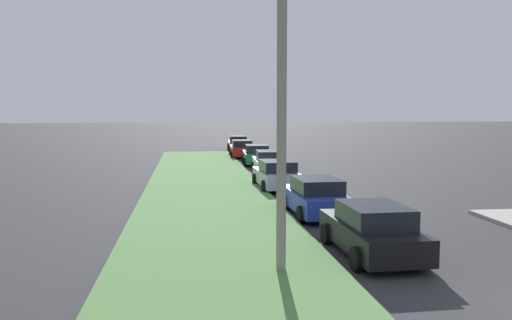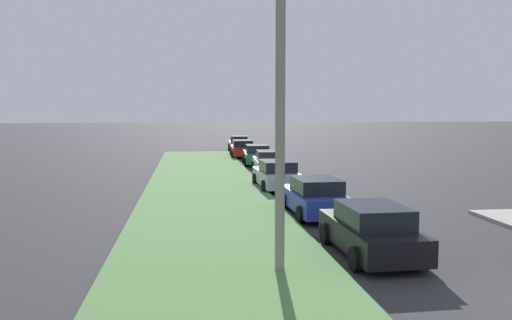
# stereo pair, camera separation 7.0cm
# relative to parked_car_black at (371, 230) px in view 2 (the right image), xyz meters

# --- Properties ---
(grass_median) EXTENTS (60.00, 6.00, 0.12)m
(grass_median) POSITION_rel_parked_car_black_xyz_m (5.12, 4.23, -0.66)
(grass_median) COLOR #517F42
(grass_median) RESTS_ON ground
(parked_car_black) EXTENTS (4.34, 2.09, 1.47)m
(parked_car_black) POSITION_rel_parked_car_black_xyz_m (0.00, 0.00, 0.00)
(parked_car_black) COLOR black
(parked_car_black) RESTS_ON ground
(parked_car_blue) EXTENTS (4.35, 2.12, 1.47)m
(parked_car_blue) POSITION_rel_parked_car_black_xyz_m (5.57, 0.22, 0.00)
(parked_car_blue) COLOR #23389E
(parked_car_blue) RESTS_ON ground
(parked_car_silver) EXTENTS (4.37, 2.15, 1.47)m
(parked_car_silver) POSITION_rel_parked_car_black_xyz_m (12.37, 0.56, 0.00)
(parked_car_silver) COLOR #B2B5BA
(parked_car_silver) RESTS_ON ground
(parked_car_white) EXTENTS (4.38, 2.17, 1.47)m
(parked_car_white) POSITION_rel_parked_car_black_xyz_m (18.60, -0.04, 0.00)
(parked_car_white) COLOR silver
(parked_car_white) RESTS_ON ground
(parked_car_green) EXTENTS (4.39, 2.19, 1.47)m
(parked_car_green) POSITION_rel_parked_car_black_xyz_m (24.07, 0.05, 0.00)
(parked_car_green) COLOR #1E6B38
(parked_car_green) RESTS_ON ground
(parked_car_red) EXTENTS (4.36, 2.13, 1.47)m
(parked_car_red) POSITION_rel_parked_car_black_xyz_m (30.00, 0.51, 0.00)
(parked_car_red) COLOR red
(parked_car_red) RESTS_ON ground
(parked_car_orange) EXTENTS (4.38, 2.18, 1.47)m
(parked_car_orange) POSITION_rel_parked_car_black_xyz_m (36.78, 0.18, 0.00)
(parked_car_orange) COLOR orange
(parked_car_orange) RESTS_ON ground
(streetlight) EXTENTS (0.98, 2.83, 7.50)m
(streetlight) POSITION_rel_parked_car_black_xyz_m (-1.15, 2.47, 3.67)
(streetlight) COLOR gray
(streetlight) RESTS_ON ground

